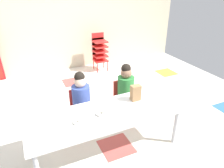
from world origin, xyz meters
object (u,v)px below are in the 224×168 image
(seated_child_near_camera, at_px, (81,95))
(kid_chair_red_stack, at_px, (100,50))
(craft_table, at_px, (106,116))
(paper_plate_center_table, at_px, (104,109))
(paper_plate_near_edge, at_px, (77,123))
(donut_powdered_on_plate, at_px, (77,122))
(donut_powdered_loose, at_px, (100,114))
(seated_child_middle_seat, at_px, (126,86))
(paper_bag_brown, at_px, (136,93))

(seated_child_near_camera, distance_m, kid_chair_red_stack, 2.34)
(craft_table, distance_m, paper_plate_center_table, 0.10)
(paper_plate_near_edge, distance_m, donut_powdered_on_plate, 0.02)
(seated_child_near_camera, xyz_separation_m, donut_powdered_loose, (0.07, -0.58, 0.03))
(craft_table, xyz_separation_m, seated_child_near_camera, (-0.15, 0.58, 0.03))
(kid_chair_red_stack, bearing_deg, paper_plate_near_edge, -116.54)
(kid_chair_red_stack, xyz_separation_m, donut_powdered_on_plate, (-1.35, -2.70, 0.07))
(kid_chair_red_stack, bearing_deg, seated_child_near_camera, -118.25)
(seated_child_middle_seat, height_order, paper_plate_center_table, seated_child_middle_seat)
(seated_child_middle_seat, height_order, paper_bag_brown, seated_child_middle_seat)
(donut_powdered_on_plate, bearing_deg, seated_child_near_camera, 69.33)
(craft_table, distance_m, paper_plate_near_edge, 0.40)
(seated_child_near_camera, distance_m, donut_powdered_loose, 0.59)
(donut_powdered_loose, bearing_deg, seated_child_middle_seat, 41.27)
(craft_table, distance_m, seated_child_middle_seat, 0.82)
(kid_chair_red_stack, distance_m, paper_plate_center_table, 2.72)
(craft_table, bearing_deg, kid_chair_red_stack, 70.00)
(paper_plate_center_table, bearing_deg, craft_table, -100.57)
(paper_plate_center_table, bearing_deg, seated_child_middle_seat, 40.63)
(paper_bag_brown, height_order, donut_powdered_loose, paper_bag_brown)
(donut_powdered_on_plate, bearing_deg, paper_plate_near_edge, 0.00)
(paper_plate_center_table, bearing_deg, paper_plate_near_edge, -159.75)
(craft_table, relative_size, kid_chair_red_stack, 2.13)
(paper_plate_near_edge, xyz_separation_m, paper_plate_center_table, (0.40, 0.15, 0.00))
(paper_plate_near_edge, bearing_deg, kid_chair_red_stack, 63.46)
(craft_table, distance_m, donut_powdered_on_plate, 0.40)
(paper_plate_center_table, bearing_deg, paper_bag_brown, 4.20)
(craft_table, bearing_deg, donut_powdered_loose, -177.68)
(seated_child_near_camera, relative_size, paper_plate_near_edge, 5.10)
(craft_table, xyz_separation_m, kid_chair_red_stack, (0.96, 2.64, -0.00))
(donut_powdered_loose, bearing_deg, paper_plate_center_table, 44.99)
(kid_chair_red_stack, distance_m, paper_plate_near_edge, 3.02)
(craft_table, xyz_separation_m, paper_bag_brown, (0.50, 0.12, 0.16))
(paper_plate_near_edge, bearing_deg, paper_bag_brown, 11.79)
(paper_plate_near_edge, relative_size, donut_powdered_on_plate, 1.76)
(seated_child_near_camera, bearing_deg, paper_plate_center_table, -71.53)
(kid_chair_red_stack, bearing_deg, seated_child_middle_seat, -100.29)
(paper_plate_near_edge, bearing_deg, paper_plate_center_table, 20.25)
(seated_child_middle_seat, distance_m, paper_plate_near_edge, 1.16)
(donut_powdered_on_plate, bearing_deg, paper_plate_center_table, 20.25)
(seated_child_near_camera, distance_m, seated_child_middle_seat, 0.73)
(paper_bag_brown, bearing_deg, donut_powdered_loose, -167.42)
(kid_chair_red_stack, relative_size, paper_plate_near_edge, 5.11)
(seated_child_near_camera, distance_m, paper_plate_near_edge, 0.68)
(seated_child_near_camera, bearing_deg, paper_bag_brown, -35.25)
(seated_child_near_camera, height_order, paper_plate_center_table, seated_child_near_camera)
(paper_plate_near_edge, bearing_deg, craft_table, 8.77)
(craft_table, bearing_deg, paper_bag_brown, 14.10)
(paper_plate_center_table, distance_m, donut_powdered_on_plate, 0.43)
(craft_table, relative_size, paper_plate_center_table, 10.86)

